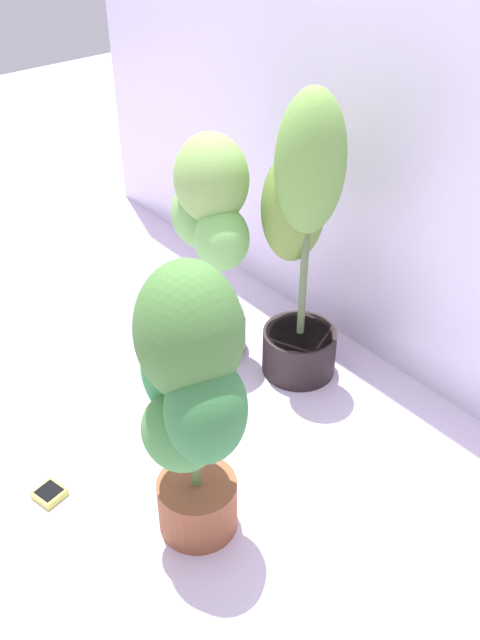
{
  "coord_description": "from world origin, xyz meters",
  "views": [
    {
      "loc": [
        1.43,
        -0.87,
        1.66
      ],
      "look_at": [
        0.03,
        0.29,
        0.35
      ],
      "focal_mm": 40.14,
      "sensor_mm": 36.0,
      "label": 1
    }
  ],
  "objects_px": {
    "potted_plant_back_left": "(211,229)",
    "potted_plant_back_center": "(301,230)",
    "potted_plant_front_right": "(190,391)",
    "hygrometer_box": "(50,494)"
  },
  "relations": [
    {
      "from": "hygrometer_box",
      "to": "potted_plant_back_center",
      "type": "bearing_deg",
      "value": 76.97
    },
    {
      "from": "hygrometer_box",
      "to": "potted_plant_front_right",
      "type": "bearing_deg",
      "value": 24.59
    },
    {
      "from": "potted_plant_back_left",
      "to": "potted_plant_back_center",
      "type": "xyz_separation_m",
      "value": [
        0.27,
        0.16,
        0.06
      ]
    },
    {
      "from": "potted_plant_back_left",
      "to": "potted_plant_back_center",
      "type": "height_order",
      "value": "potted_plant_back_center"
    },
    {
      "from": "potted_plant_front_right",
      "to": "hygrometer_box",
      "type": "height_order",
      "value": "potted_plant_front_right"
    },
    {
      "from": "potted_plant_back_left",
      "to": "potted_plant_back_center",
      "type": "relative_size",
      "value": 0.82
    },
    {
      "from": "potted_plant_back_left",
      "to": "hygrometer_box",
      "type": "relative_size",
      "value": 8.78
    },
    {
      "from": "potted_plant_back_left",
      "to": "hygrometer_box",
      "type": "distance_m",
      "value": 0.99
    },
    {
      "from": "potted_plant_back_center",
      "to": "potted_plant_front_right",
      "type": "height_order",
      "value": "potted_plant_back_center"
    },
    {
      "from": "potted_plant_back_center",
      "to": "hygrometer_box",
      "type": "distance_m",
      "value": 1.12
    }
  ]
}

